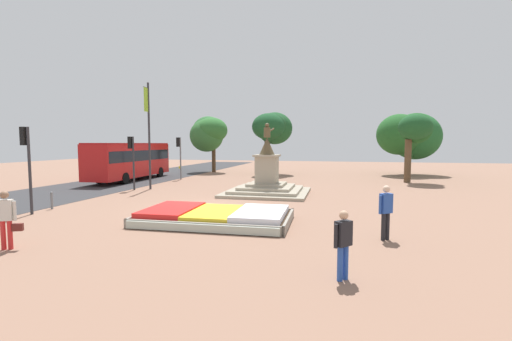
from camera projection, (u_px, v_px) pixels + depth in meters
The scene contains 18 objects.
ground_plane at pixel (200, 208), 16.50m from camera, with size 90.99×90.99×0.00m, color #8C6651.
street_asphalt_strip at pixel (19, 200), 18.93m from camera, with size 7.17×79.61×0.01m, color #333335.
flower_planter at pixel (215, 216), 13.50m from camera, with size 6.02×3.57×0.54m.
statue_monument at pixel (267, 182), 21.17m from camera, with size 5.03×5.03×4.36m.
traffic_light_near_crossing at pixel (27, 154), 14.89m from camera, with size 0.41×0.30×3.84m.
traffic_light_mid_block at pixel (132, 153), 22.79m from camera, with size 0.41×0.28×3.57m.
traffic_light_far_corner at pixel (179, 151), 29.55m from camera, with size 0.42×0.31×3.63m.
banner_pole at pixel (149, 133), 23.07m from camera, with size 0.14×0.69×7.18m.
city_bus at pixel (131, 159), 28.96m from camera, with size 2.78×9.92×3.15m.
pedestrian_with_handbag at pixel (6, 217), 9.99m from camera, with size 0.69×0.42×1.73m.
pedestrian_near_planter at pixel (343, 240), 7.74m from camera, with size 0.42×0.44×1.61m.
pedestrian_crossing_plaza at pixel (386, 208), 10.97m from camera, with size 0.47×0.40×1.78m.
kerb_bollard_mid_a at pixel (12, 207), 14.43m from camera, with size 0.15×0.15×0.81m.
kerb_bollard_mid_b at pixel (52, 200), 16.23m from camera, with size 0.12×0.12×0.84m.
park_tree_far_left at pixel (209, 133), 37.10m from camera, with size 4.08×3.98×6.08m.
park_tree_behind_statue at pixel (408, 136), 33.66m from camera, with size 6.25×5.28×6.11m.
park_tree_far_right at pixel (416, 129), 26.86m from camera, with size 2.78×3.24×5.54m.
park_tree_street_side at pixel (272, 128), 34.08m from camera, with size 3.78×4.91×6.26m.
Camera 1 is at (6.38, -15.25, 3.11)m, focal length 24.00 mm.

